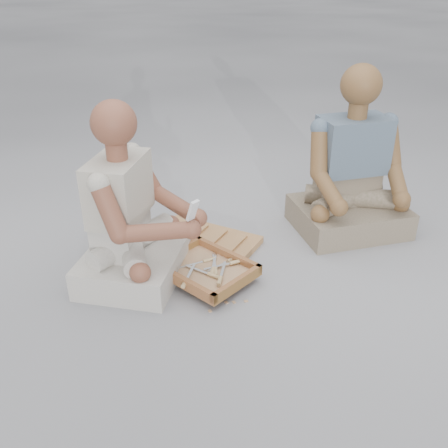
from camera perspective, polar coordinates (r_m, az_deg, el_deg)
The scene contains 25 objects.
ground at distance 2.63m, azimuth -1.28°, elevation -7.27°, with size 60.00×60.00×0.00m, color #A3A3A9.
carved_panel at distance 2.98m, azimuth -2.52°, elevation -2.13°, with size 0.62×0.41×0.04m, color #A3743F.
tool_tray at distance 2.66m, azimuth -2.10°, elevation -5.23°, with size 0.54×0.47×0.06m.
chisel_0 at distance 2.64m, azimuth -1.00°, elevation -5.22°, with size 0.13×0.19×0.02m.
chisel_1 at distance 2.64m, azimuth -1.32°, elevation -5.23°, with size 0.10×0.21×0.02m.
chisel_2 at distance 2.55m, azimuth -4.35°, elevation -6.45°, with size 0.08×0.22×0.02m.
chisel_3 at distance 2.72m, azimuth 0.64°, elevation -4.21°, with size 0.09×0.21×0.02m.
chisel_4 at distance 2.72m, azimuth -2.13°, elevation -4.26°, with size 0.14×0.19×0.02m.
chisel_5 at distance 2.68m, azimuth 0.94°, elevation -4.47°, with size 0.15×0.18×0.02m.
chisel_6 at distance 2.55m, azimuth -0.43°, elevation -6.27°, with size 0.09×0.21×0.02m.
chisel_7 at distance 2.60m, azimuth -1.57°, elevation -5.79°, with size 0.22×0.04×0.02m.
wood_chip_0 at distance 2.53m, azimuth 2.54°, elevation -8.81°, with size 0.02×0.01×0.00m, color tan.
wood_chip_1 at distance 2.57m, azimuth -6.67°, elevation -8.25°, with size 0.02×0.01×0.00m, color tan.
wood_chip_2 at distance 2.69m, azimuth -6.80°, elevation -6.46°, with size 0.02×0.01×0.00m, color tan.
wood_chip_3 at distance 2.52m, azimuth 0.29°, elevation -8.96°, with size 0.02×0.01×0.00m, color tan.
wood_chip_4 at distance 2.52m, azimuth 1.14°, elevation -8.92°, with size 0.02×0.01×0.00m, color tan.
wood_chip_5 at distance 3.08m, azimuth -4.46°, elevation -1.57°, with size 0.02×0.01×0.00m, color tan.
wood_chip_6 at distance 2.77m, azimuth -8.13°, elevation -5.48°, with size 0.02×0.01×0.00m, color tan.
wood_chip_7 at distance 2.87m, azimuth -4.36°, elevation -3.98°, with size 0.02×0.01×0.00m, color tan.
wood_chip_8 at distance 2.97m, azimuth 1.79°, elevation -2.65°, with size 0.02×0.01×0.00m, color tan.
wood_chip_9 at distance 2.86m, azimuth -3.74°, elevation -4.11°, with size 0.02×0.01×0.00m, color tan.
wood_chip_10 at distance 2.47m, azimuth -1.61°, elevation -9.91°, with size 0.02×0.01×0.00m, color tan.
craftsman at distance 2.61m, azimuth -10.60°, elevation 0.30°, with size 0.71×0.72×0.95m.
companion at distance 3.15m, azimuth 14.40°, elevation 5.08°, with size 0.83×0.82×1.01m.
mobile_phone at distance 2.39m, azimuth -3.60°, elevation 1.57°, with size 0.06×0.06×0.11m.
Camera 1 is at (1.07, -1.86, 1.51)m, focal length 40.00 mm.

